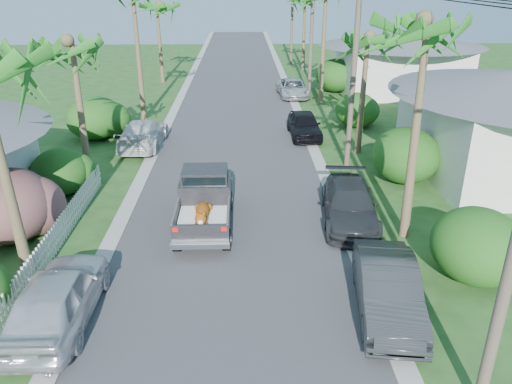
{
  "coord_description": "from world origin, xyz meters",
  "views": [
    {
      "loc": [
        0.44,
        -10.1,
        8.79
      ],
      "look_at": [
        0.91,
        6.73,
        1.4
      ],
      "focal_mm": 35.0,
      "sensor_mm": 36.0,
      "label": 1
    }
  ],
  "objects_px": {
    "palm_l_b": "(71,42)",
    "palm_l_d": "(157,4)",
    "parked_car_rn": "(388,289)",
    "house_right_far": "(399,65)",
    "parked_car_ln": "(58,298)",
    "parked_car_rd": "(293,88)",
    "parked_car_rm": "(350,205)",
    "palm_r_b": "(368,37)",
    "utility_pole_d": "(292,19)",
    "utility_pole_c": "(311,35)",
    "parked_car_lf": "(143,134)",
    "house_right_near": "(512,127)",
    "parked_car_rf": "(304,125)",
    "pickup_truck": "(205,197)",
    "palm_r_a": "(430,22)",
    "utility_pole_b": "(354,73)"
  },
  "relations": [
    {
      "from": "parked_car_lf",
      "to": "palm_r_a",
      "type": "relative_size",
      "value": 0.59
    },
    {
      "from": "parked_car_rn",
      "to": "palm_l_b",
      "type": "xyz_separation_m",
      "value": [
        -11.22,
        10.63,
        5.4
      ]
    },
    {
      "from": "parked_car_rm",
      "to": "palm_r_b",
      "type": "height_order",
      "value": "palm_r_b"
    },
    {
      "from": "house_right_near",
      "to": "utility_pole_d",
      "type": "xyz_separation_m",
      "value": [
        -7.4,
        31.0,
        2.38
      ]
    },
    {
      "from": "parked_car_rn",
      "to": "parked_car_rd",
      "type": "distance_m",
      "value": 26.92
    },
    {
      "from": "parked_car_rn",
      "to": "utility_pole_c",
      "type": "height_order",
      "value": "utility_pole_c"
    },
    {
      "from": "parked_car_lf",
      "to": "parked_car_rn",
      "type": "bearing_deg",
      "value": 123.74
    },
    {
      "from": "palm_r_b",
      "to": "utility_pole_c",
      "type": "height_order",
      "value": "utility_pole_c"
    },
    {
      "from": "parked_car_rm",
      "to": "utility_pole_d",
      "type": "height_order",
      "value": "utility_pole_d"
    },
    {
      "from": "parked_car_rm",
      "to": "parked_car_ln",
      "type": "relative_size",
      "value": 1.04
    },
    {
      "from": "parked_car_rn",
      "to": "parked_car_rd",
      "type": "bearing_deg",
      "value": 97.31
    },
    {
      "from": "pickup_truck",
      "to": "parked_car_rd",
      "type": "distance_m",
      "value": 21.78
    },
    {
      "from": "palm_r_b",
      "to": "parked_car_lf",
      "type": "bearing_deg",
      "value": 173.59
    },
    {
      "from": "parked_car_rf",
      "to": "palm_l_b",
      "type": "xyz_separation_m",
      "value": [
        -10.84,
        -5.87,
        5.43
      ]
    },
    {
      "from": "parked_car_ln",
      "to": "utility_pole_b",
      "type": "relative_size",
      "value": 0.52
    },
    {
      "from": "parked_car_rn",
      "to": "parked_car_ln",
      "type": "bearing_deg",
      "value": -171.55
    },
    {
      "from": "palm_l_b",
      "to": "house_right_near",
      "type": "bearing_deg",
      "value": 0.0
    },
    {
      "from": "parked_car_lf",
      "to": "palm_l_d",
      "type": "distance_m",
      "value": 18.65
    },
    {
      "from": "palm_l_d",
      "to": "palm_r_b",
      "type": "xyz_separation_m",
      "value": [
        13.1,
        -19.0,
        -0.49
      ]
    },
    {
      "from": "palm_l_b",
      "to": "utility_pole_c",
      "type": "bearing_deg",
      "value": 52.22
    },
    {
      "from": "parked_car_ln",
      "to": "palm_r_b",
      "type": "relative_size",
      "value": 0.65
    },
    {
      "from": "parked_car_lf",
      "to": "palm_r_b",
      "type": "bearing_deg",
      "value": 175.08
    },
    {
      "from": "utility_pole_d",
      "to": "parked_car_rd",
      "type": "bearing_deg",
      "value": -94.76
    },
    {
      "from": "palm_l_d",
      "to": "utility_pole_c",
      "type": "distance_m",
      "value": 13.63
    },
    {
      "from": "parked_car_ln",
      "to": "parked_car_lf",
      "type": "relative_size",
      "value": 0.91
    },
    {
      "from": "parked_car_rf",
      "to": "utility_pole_c",
      "type": "distance_m",
      "value": 10.96
    },
    {
      "from": "parked_car_rd",
      "to": "parked_car_lf",
      "type": "xyz_separation_m",
      "value": [
        -9.38,
        -11.99,
        0.1
      ]
    },
    {
      "from": "parked_car_rn",
      "to": "parked_car_ln",
      "type": "distance_m",
      "value": 9.01
    },
    {
      "from": "parked_car_ln",
      "to": "parked_car_rd",
      "type": "bearing_deg",
      "value": -108.22
    },
    {
      "from": "palm_l_b",
      "to": "palm_l_d",
      "type": "relative_size",
      "value": 0.96
    },
    {
      "from": "palm_r_b",
      "to": "house_right_far",
      "type": "bearing_deg",
      "value": 66.89
    },
    {
      "from": "palm_r_b",
      "to": "house_right_far",
      "type": "height_order",
      "value": "palm_r_b"
    },
    {
      "from": "pickup_truck",
      "to": "palm_l_d",
      "type": "height_order",
      "value": "palm_l_d"
    },
    {
      "from": "parked_car_lf",
      "to": "palm_l_b",
      "type": "distance_m",
      "value": 7.13
    },
    {
      "from": "parked_car_lf",
      "to": "house_right_far",
      "type": "height_order",
      "value": "house_right_far"
    },
    {
      "from": "parked_car_ln",
      "to": "palm_r_b",
      "type": "xyz_separation_m",
      "value": [
        11.19,
        13.82,
        5.15
      ]
    },
    {
      "from": "parked_car_rd",
      "to": "parked_car_lf",
      "type": "distance_m",
      "value": 15.22
    },
    {
      "from": "palm_l_b",
      "to": "utility_pole_b",
      "type": "xyz_separation_m",
      "value": [
        12.4,
        1.0,
        -1.55
      ]
    },
    {
      "from": "parked_car_ln",
      "to": "palm_l_d",
      "type": "bearing_deg",
      "value": -86.59
    },
    {
      "from": "palm_r_a",
      "to": "parked_car_rm",
      "type": "bearing_deg",
      "value": 150.96
    },
    {
      "from": "parked_car_rn",
      "to": "house_right_far",
      "type": "xyz_separation_m",
      "value": [
        8.58,
        28.63,
        1.37
      ]
    },
    {
      "from": "parked_car_rn",
      "to": "utility_pole_b",
      "type": "height_order",
      "value": "utility_pole_b"
    },
    {
      "from": "parked_car_rd",
      "to": "parked_car_rn",
      "type": "bearing_deg",
      "value": -93.63
    },
    {
      "from": "palm_l_d",
      "to": "house_right_far",
      "type": "bearing_deg",
      "value": -11.59
    },
    {
      "from": "pickup_truck",
      "to": "palm_l_b",
      "type": "distance_m",
      "value": 9.12
    },
    {
      "from": "parked_car_rd",
      "to": "house_right_far",
      "type": "distance_m",
      "value": 8.91
    },
    {
      "from": "parked_car_rm",
      "to": "parked_car_rf",
      "type": "distance_m",
      "value": 10.88
    },
    {
      "from": "parked_car_rd",
      "to": "house_right_near",
      "type": "bearing_deg",
      "value": -65.83
    },
    {
      "from": "parked_car_rm",
      "to": "palm_l_d",
      "type": "xyz_separation_m",
      "value": [
        -11.0,
        27.0,
        5.73
      ]
    },
    {
      "from": "pickup_truck",
      "to": "palm_r_a",
      "type": "height_order",
      "value": "palm_r_a"
    }
  ]
}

